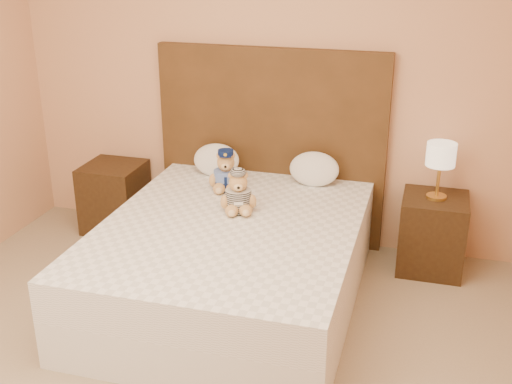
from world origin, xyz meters
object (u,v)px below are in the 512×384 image
(teddy_prisoner, at_px, (238,192))
(pillow_left, at_px, (216,159))
(pillow_right, at_px, (314,167))
(nightstand_left, at_px, (115,197))
(lamp, at_px, (441,157))
(nightstand_right, at_px, (432,233))
(bed, at_px, (231,262))
(teddy_police, at_px, (226,170))

(teddy_prisoner, xyz_separation_m, pillow_left, (-0.37, 0.63, -0.01))
(pillow_left, bearing_deg, pillow_right, 0.00)
(nightstand_left, distance_m, pillow_right, 1.68)
(lamp, bearing_deg, nightstand_right, 0.00)
(teddy_prisoner, relative_size, pillow_right, 0.77)
(bed, bearing_deg, pillow_right, 65.66)
(nightstand_left, height_order, pillow_left, pillow_left)
(nightstand_left, distance_m, teddy_prisoner, 1.44)
(teddy_police, distance_m, pillow_left, 0.33)
(lamp, distance_m, pillow_left, 1.64)
(bed, distance_m, lamp, 1.59)
(pillow_left, bearing_deg, nightstand_left, -178.03)
(teddy_police, bearing_deg, teddy_prisoner, -75.93)
(bed, xyz_separation_m, lamp, (1.25, 0.80, 0.57))
(nightstand_right, height_order, pillow_right, pillow_right)
(nightstand_left, bearing_deg, teddy_police, -13.50)
(teddy_prisoner, distance_m, pillow_left, 0.73)
(nightstand_left, bearing_deg, nightstand_right, 0.00)
(nightstand_right, distance_m, pillow_right, 0.96)
(bed, distance_m, pillow_right, 1.00)
(lamp, height_order, teddy_prisoner, lamp)
(nightstand_right, distance_m, teddy_police, 1.54)
(teddy_police, bearing_deg, lamp, -6.17)
(teddy_prisoner, bearing_deg, pillow_right, 40.01)
(teddy_police, bearing_deg, pillow_left, 105.47)
(teddy_police, bearing_deg, pillow_right, 9.73)
(pillow_right, bearing_deg, teddy_police, -154.38)
(nightstand_right, xyz_separation_m, lamp, (-0.00, 0.00, 0.57))
(bed, height_order, teddy_prisoner, teddy_prisoner)
(bed, height_order, lamp, lamp)
(nightstand_right, height_order, teddy_police, teddy_police)
(nightstand_left, xyz_separation_m, teddy_police, (1.04, -0.25, 0.42))
(nightstand_right, xyz_separation_m, teddy_prisoner, (-1.26, -0.60, 0.41))
(teddy_police, relative_size, pillow_right, 0.81)
(pillow_left, bearing_deg, lamp, -1.05)
(lamp, distance_m, teddy_prisoner, 1.40)
(bed, height_order, teddy_police, teddy_police)
(lamp, distance_m, teddy_police, 1.49)
(lamp, relative_size, pillow_right, 1.09)
(nightstand_right, bearing_deg, pillow_left, 178.95)
(bed, distance_m, teddy_police, 0.72)
(bed, bearing_deg, nightstand_right, 32.62)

